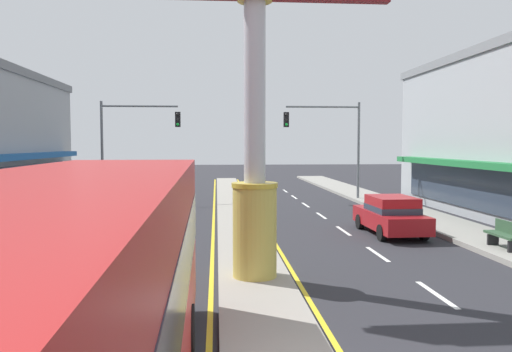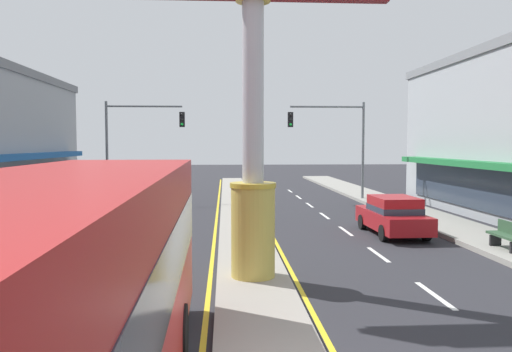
{
  "view_description": "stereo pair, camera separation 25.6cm",
  "coord_description": "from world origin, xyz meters",
  "px_view_note": "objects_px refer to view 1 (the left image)",
  "views": [
    {
      "loc": [
        -0.99,
        -6.59,
        3.6
      ],
      "look_at": [
        0.24,
        8.88,
        2.6
      ],
      "focal_mm": 35.17,
      "sensor_mm": 36.0,
      "label": 1
    },
    {
      "loc": [
        -0.73,
        -6.61,
        3.6
      ],
      "look_at": [
        0.24,
        8.88,
        2.6
      ],
      "focal_mm": 35.17,
      "sensor_mm": 36.0,
      "label": 2
    }
  ],
  "objects_px": {
    "suv_near_right_lane": "(10,254)",
    "sedan_near_left_lane": "(391,215)",
    "street_bench": "(505,234)",
    "bus_far_right_lane": "(59,313)",
    "district_sign": "(255,93)",
    "traffic_light_left_side": "(131,133)",
    "traffic_light_right_side": "(331,133)"
  },
  "relations": [
    {
      "from": "district_sign",
      "to": "suv_near_right_lane",
      "type": "distance_m",
      "value": 7.11
    },
    {
      "from": "district_sign",
      "to": "traffic_light_right_side",
      "type": "xyz_separation_m",
      "value": [
        6.19,
        18.07,
        -0.65
      ]
    },
    {
      "from": "traffic_light_right_side",
      "to": "suv_near_right_lane",
      "type": "bearing_deg",
      "value": -122.82
    },
    {
      "from": "sedan_near_left_lane",
      "to": "street_bench",
      "type": "height_order",
      "value": "sedan_near_left_lane"
    },
    {
      "from": "sedan_near_left_lane",
      "to": "traffic_light_right_side",
      "type": "bearing_deg",
      "value": 88.61
    },
    {
      "from": "bus_far_right_lane",
      "to": "street_bench",
      "type": "distance_m",
      "value": 15.16
    },
    {
      "from": "suv_near_right_lane",
      "to": "sedan_near_left_lane",
      "type": "bearing_deg",
      "value": 30.83
    },
    {
      "from": "traffic_light_left_side",
      "to": "bus_far_right_lane",
      "type": "xyz_separation_m",
      "value": [
        3.59,
        -26.07,
        -2.38
      ]
    },
    {
      "from": "sedan_near_left_lane",
      "to": "street_bench",
      "type": "relative_size",
      "value": 2.71
    },
    {
      "from": "district_sign",
      "to": "bus_far_right_lane",
      "type": "distance_m",
      "value": 8.67
    },
    {
      "from": "district_sign",
      "to": "sedan_near_left_lane",
      "type": "distance_m",
      "value": 9.61
    },
    {
      "from": "traffic_light_right_side",
      "to": "street_bench",
      "type": "distance_m",
      "value": 15.99
    },
    {
      "from": "suv_near_right_lane",
      "to": "bus_far_right_lane",
      "type": "relative_size",
      "value": 0.42
    },
    {
      "from": "traffic_light_right_side",
      "to": "sedan_near_left_lane",
      "type": "xyz_separation_m",
      "value": [
        -0.28,
        -11.69,
        -3.46
      ]
    },
    {
      "from": "bus_far_right_lane",
      "to": "sedan_near_left_lane",
      "type": "xyz_separation_m",
      "value": [
        8.5,
        14.07,
        -1.08
      ]
    },
    {
      "from": "district_sign",
      "to": "suv_near_right_lane",
      "type": "bearing_deg",
      "value": -173.55
    },
    {
      "from": "suv_near_right_lane",
      "to": "traffic_light_right_side",
      "type": "bearing_deg",
      "value": 57.18
    },
    {
      "from": "district_sign",
      "to": "sedan_near_left_lane",
      "type": "bearing_deg",
      "value": 47.21
    },
    {
      "from": "traffic_light_right_side",
      "to": "street_bench",
      "type": "height_order",
      "value": "traffic_light_right_side"
    },
    {
      "from": "district_sign",
      "to": "traffic_light_left_side",
      "type": "relative_size",
      "value": 1.42
    },
    {
      "from": "district_sign",
      "to": "bus_far_right_lane",
      "type": "relative_size",
      "value": 0.79
    },
    {
      "from": "street_bench",
      "to": "traffic_light_left_side",
      "type": "bearing_deg",
      "value": 132.89
    },
    {
      "from": "sedan_near_left_lane",
      "to": "traffic_light_left_side",
      "type": "bearing_deg",
      "value": 135.22
    },
    {
      "from": "traffic_light_right_side",
      "to": "bus_far_right_lane",
      "type": "distance_m",
      "value": 27.33
    },
    {
      "from": "street_bench",
      "to": "sedan_near_left_lane",
      "type": "bearing_deg",
      "value": 124.04
    },
    {
      "from": "street_bench",
      "to": "suv_near_right_lane",
      "type": "bearing_deg",
      "value": -166.95
    },
    {
      "from": "district_sign",
      "to": "sedan_near_left_lane",
      "type": "xyz_separation_m",
      "value": [
        5.9,
        6.37,
        -4.11
      ]
    },
    {
      "from": "traffic_light_left_side",
      "to": "street_bench",
      "type": "bearing_deg",
      "value": -47.11
    },
    {
      "from": "district_sign",
      "to": "suv_near_right_lane",
      "type": "height_order",
      "value": "district_sign"
    },
    {
      "from": "traffic_light_right_side",
      "to": "sedan_near_left_lane",
      "type": "bearing_deg",
      "value": -91.39
    },
    {
      "from": "district_sign",
      "to": "traffic_light_right_side",
      "type": "distance_m",
      "value": 19.11
    },
    {
      "from": "traffic_light_left_side",
      "to": "district_sign",
      "type": "bearing_deg",
      "value": -71.39
    }
  ]
}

